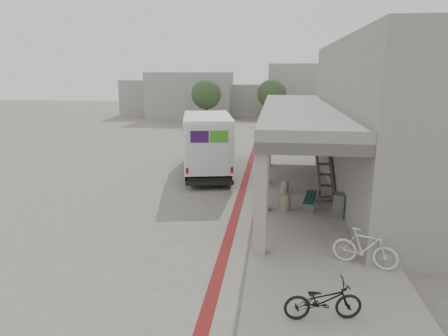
# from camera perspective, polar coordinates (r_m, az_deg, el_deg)

# --- Properties ---
(ground) EXTENTS (120.00, 120.00, 0.00)m
(ground) POSITION_cam_1_polar(r_m,az_deg,el_deg) (16.17, -1.93, -6.62)
(ground) COLOR #686359
(ground) RESTS_ON ground
(bike_lane_stripe) EXTENTS (0.35, 40.00, 0.01)m
(bike_lane_stripe) POSITION_cam_1_polar(r_m,az_deg,el_deg) (17.93, 2.26, -4.55)
(bike_lane_stripe) COLOR maroon
(bike_lane_stripe) RESTS_ON ground
(sidewalk) EXTENTS (4.40, 28.00, 0.12)m
(sidewalk) POSITION_cam_1_polar(r_m,az_deg,el_deg) (16.03, 12.42, -6.91)
(sidewalk) COLOR gray
(sidewalk) RESTS_ON ground
(transit_building) EXTENTS (7.60, 17.00, 7.00)m
(transit_building) POSITION_cam_1_polar(r_m,az_deg,el_deg) (20.07, 19.96, 6.54)
(transit_building) COLOR gray
(transit_building) RESTS_ON ground
(distant_backdrop) EXTENTS (28.00, 10.00, 6.50)m
(distant_backdrop) POSITION_cam_1_polar(r_m,az_deg,el_deg) (51.21, 1.40, 10.39)
(distant_backdrop) COLOR gray
(distant_backdrop) RESTS_ON ground
(tree_left) EXTENTS (3.20, 3.20, 4.80)m
(tree_left) POSITION_cam_1_polar(r_m,az_deg,el_deg) (43.68, -2.56, 10.45)
(tree_left) COLOR #38281C
(tree_left) RESTS_ON ground
(tree_mid) EXTENTS (3.20, 3.20, 4.80)m
(tree_mid) POSITION_cam_1_polar(r_m,az_deg,el_deg) (45.04, 6.85, 10.47)
(tree_mid) COLOR #38281C
(tree_mid) RESTS_ON ground
(tree_right) EXTENTS (3.20, 3.20, 4.80)m
(tree_right) POSITION_cam_1_polar(r_m,az_deg,el_deg) (44.67, 17.30, 9.93)
(tree_right) COLOR #38281C
(tree_right) RESTS_ON ground
(fedex_truck) EXTENTS (3.84, 8.10, 3.32)m
(fedex_truck) POSITION_cam_1_polar(r_m,az_deg,el_deg) (22.58, -2.46, 3.86)
(fedex_truck) COLOR black
(fedex_truck) RESTS_ON ground
(bench) EXTENTS (0.73, 1.94, 0.45)m
(bench) POSITION_cam_1_polar(r_m,az_deg,el_deg) (16.97, 12.21, -4.38)
(bench) COLOR slate
(bench) RESTS_ON sidewalk
(bollard_near) EXTENTS (0.46, 0.46, 0.69)m
(bollard_near) POSITION_cam_1_polar(r_m,az_deg,el_deg) (16.41, 8.72, -4.77)
(bollard_near) COLOR gray
(bollard_near) RESTS_ON sidewalk
(bollard_far) EXTENTS (0.38, 0.38, 0.57)m
(bollard_far) POSITION_cam_1_polar(r_m,az_deg,el_deg) (18.70, 8.72, -2.65)
(bollard_far) COLOR gray
(bollard_far) RESTS_ON sidewalk
(utility_cabinet) EXTENTS (0.50, 0.61, 0.92)m
(utility_cabinet) POSITION_cam_1_polar(r_m,az_deg,el_deg) (16.08, 16.05, -5.11)
(utility_cabinet) COLOR slate
(utility_cabinet) RESTS_ON sidewalk
(bicycle_black) EXTENTS (1.86, 0.92, 0.93)m
(bicycle_black) POSITION_cam_1_polar(r_m,az_deg,el_deg) (9.72, 13.96, -17.85)
(bicycle_black) COLOR black
(bicycle_black) RESTS_ON sidewalk
(bicycle_cream) EXTENTS (1.91, 1.20, 1.11)m
(bicycle_cream) POSITION_cam_1_polar(r_m,az_deg,el_deg) (12.34, 19.49, -10.70)
(bicycle_cream) COLOR beige
(bicycle_cream) RESTS_ON sidewalk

